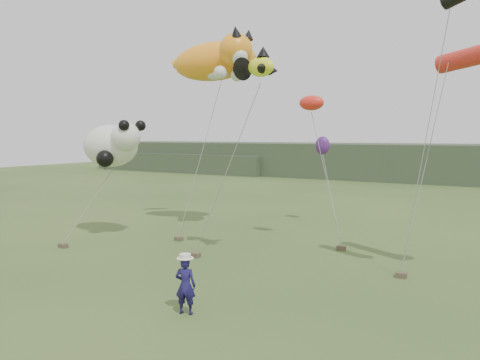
# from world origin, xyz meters

# --- Properties ---
(ground) EXTENTS (120.00, 120.00, 0.00)m
(ground) POSITION_xyz_m (0.00, 0.00, 0.00)
(ground) COLOR #385123
(ground) RESTS_ON ground
(headland) EXTENTS (90.00, 13.00, 4.00)m
(headland) POSITION_xyz_m (-3.11, 44.69, 1.92)
(headland) COLOR #2D3D28
(headland) RESTS_ON ground
(festival_attendant) EXTENTS (0.68, 0.55, 1.62)m
(festival_attendant) POSITION_xyz_m (1.15, -0.82, 0.81)
(festival_attendant) COLOR #1A154F
(festival_attendant) RESTS_ON ground
(sandbag_anchors) EXTENTS (14.30, 6.13, 0.19)m
(sandbag_anchors) POSITION_xyz_m (-1.36, 5.51, 0.09)
(sandbag_anchors) COLOR brown
(sandbag_anchors) RESTS_ON ground
(cat_kite) EXTENTS (5.80, 3.50, 2.52)m
(cat_kite) POSITION_xyz_m (-4.28, 9.39, 8.84)
(cat_kite) COLOR orange
(cat_kite) RESTS_ON ground
(fish_kite) EXTENTS (2.44, 1.60, 1.17)m
(fish_kite) POSITION_xyz_m (0.27, 4.63, 7.54)
(fish_kite) COLOR #F6FF21
(fish_kite) RESTS_ON ground
(panda_kite) EXTENTS (3.62, 2.34, 2.25)m
(panda_kite) POSITION_xyz_m (-7.92, 5.47, 4.53)
(panda_kite) COLOR white
(panda_kite) RESTS_ON ground
(misc_kites) EXTENTS (2.32, 5.70, 2.86)m
(misc_kites) POSITION_xyz_m (0.38, 11.24, 5.47)
(misc_kites) COLOR red
(misc_kites) RESTS_ON ground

